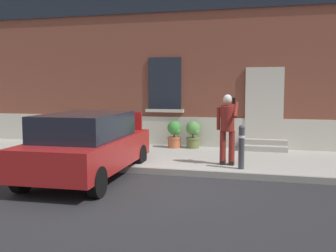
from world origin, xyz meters
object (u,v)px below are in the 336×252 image
bollard_near_person (241,145)px  planter_terracotta (174,134)px  person_on_phone (227,125)px  planter_charcoal (70,131)px  planter_cream (120,132)px  hatchback_car_red (88,144)px  planter_olive (193,134)px

bollard_near_person → planter_terracotta: size_ratio=1.22×
person_on_phone → planter_terracotta: (-1.92, 2.37, -0.55)m
planter_charcoal → person_on_phone: bearing=-22.5°
planter_cream → planter_terracotta: size_ratio=1.00×
hatchback_car_red → planter_charcoal: 4.72m
planter_cream → planter_olive: same height
planter_olive → planter_cream: bearing=-176.2°
planter_terracotta → hatchback_car_red: bearing=-104.5°
bollard_near_person → planter_charcoal: bearing=155.6°
planter_cream → planter_olive: size_ratio=1.00×
planter_charcoal → bollard_near_person: bearing=-24.4°
planter_charcoal → planter_terracotta: (3.63, 0.07, 0.00)m
hatchback_car_red → person_on_phone: 3.40m
planter_charcoal → planter_olive: size_ratio=1.00×
planter_cream → planter_terracotta: bearing=2.8°
bollard_near_person → planter_terracotta: bollard_near_person is taller
planter_olive → bollard_near_person: bearing=-58.9°
hatchback_car_red → person_on_phone: (2.96, 1.63, 0.36)m
planter_charcoal → planter_cream: (1.82, -0.02, 0.00)m
person_on_phone → hatchback_car_red: bearing=-135.6°
bollard_near_person → hatchback_car_red: bearing=-159.4°
bollard_near_person → planter_charcoal: size_ratio=1.22×
bollard_near_person → person_on_phone: (-0.38, 0.38, 0.44)m
bollard_near_person → planter_cream: 4.90m
bollard_near_person → planter_terracotta: bearing=129.9°
bollard_near_person → planter_charcoal: 6.51m
hatchback_car_red → planter_olive: size_ratio=4.79×
planter_terracotta → planter_olive: same height
hatchback_car_red → planter_olive: 4.39m
planter_cream → planter_olive: (2.41, 0.16, 0.00)m
planter_terracotta → planter_charcoal: bearing=-179.0°
hatchback_car_red → planter_cream: size_ratio=4.79×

